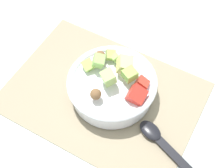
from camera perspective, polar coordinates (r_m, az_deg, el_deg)
name	(u,v)px	position (r m, az deg, el deg)	size (l,w,h in m)	color
ground_plane	(103,95)	(0.78, -1.58, -2.00)	(2.40, 2.40, 0.00)	silver
placemat	(103,95)	(0.78, -1.58, -1.89)	(0.45, 0.32, 0.01)	gray
salad_bowl	(112,85)	(0.75, 0.05, -0.21)	(0.21, 0.21, 0.10)	white
serving_spoon	(162,142)	(0.72, 8.66, -10.03)	(0.19, 0.09, 0.01)	black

